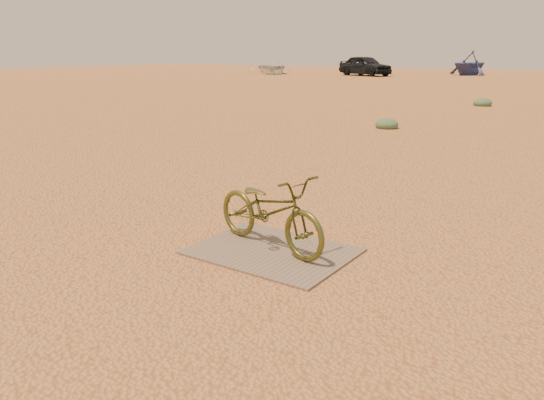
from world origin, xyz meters
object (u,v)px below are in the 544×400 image
Objects in this scene: plywood_board at (272,251)px; car at (365,66)px; bicycle at (270,210)px; boat_near_left at (271,67)px; boat_far_left at (470,63)px.

plywood_board is 0.32× the size of car.
bicycle is 43.85m from boat_near_left.
plywood_board is 43.91m from boat_far_left.
bicycle is at bearing -55.30° from boat_far_left.
boat_far_left is (-9.53, 42.85, 1.00)m from plywood_board.
plywood_board is 0.41m from bicycle.
boat_near_left is 16.94m from boat_far_left.
plywood_board is 0.40× the size of boat_far_left.
car reaches higher than boat_near_left.
boat_far_left is (6.84, 5.74, 0.19)m from car.
bicycle is 0.39× the size of boat_far_left.
boat_far_left is at bearing 25.18° from bicycle.
car is 8.75m from boat_near_left.
bicycle is 43.83m from boat_far_left.
boat_near_left is at bearing 117.58° from car.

